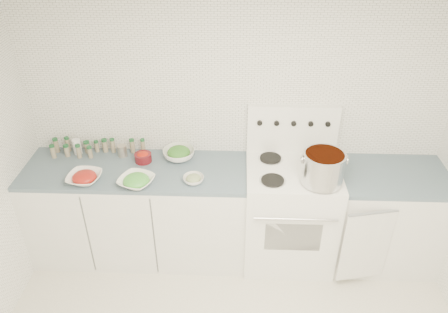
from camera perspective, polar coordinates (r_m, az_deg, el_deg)
room_walls at (r=2.23m, az=1.05°, el=-5.26°), size 3.54×3.04×2.52m
counter_left at (r=3.94m, az=-10.88°, el=-7.01°), size 1.85×0.62×0.90m
stove at (r=3.84m, az=8.52°, el=-7.03°), size 0.76×0.70×1.36m
counter_right at (r=4.05m, az=20.19°, el=-7.46°), size 0.89×0.71×0.90m
stock_pot at (r=3.39m, az=12.82°, el=-1.30°), size 0.35×0.32×0.25m
bowl_tomato at (r=3.61m, az=-17.77°, el=-2.62°), size 0.29×0.29×0.09m
bowl_snowpea at (r=3.47m, az=-11.38°, el=-3.13°), size 0.34×0.34×0.09m
bowl_broccoli at (r=3.73m, az=-5.92°, el=0.42°), size 0.28×0.28×0.11m
bowl_zucchini at (r=3.44m, az=-4.01°, el=-2.95°), size 0.20×0.20×0.07m
bowl_pepper at (r=3.74m, az=-10.53°, el=-0.05°), size 0.14×0.14×0.09m
salt_canister at (r=3.97m, az=-18.62°, el=1.21°), size 0.08×0.08×0.14m
tin_can at (r=3.84m, az=-13.14°, el=0.73°), size 0.10×0.10×0.10m
spice_cluster at (r=3.94m, az=-17.14°, el=1.16°), size 0.80×0.16×0.14m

